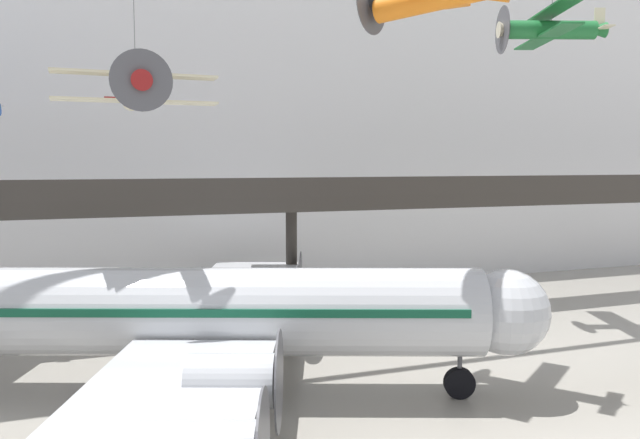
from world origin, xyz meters
TOP-DOWN VIEW (x-y plane):
  - hangar_back_wall at (0.00, 32.87)m, footprint 140.00×3.00m
  - mezzanine_walkway at (0.00, 21.55)m, footprint 110.00×3.20m
  - airliner_silver_main at (-7.78, 11.65)m, footprint 29.12×34.03m
  - suspended_plane_green_biplane at (14.25, 16.67)m, footprint 6.65×7.80m
  - suspended_plane_cream_biplane at (-9.61, 13.29)m, footprint 6.66×5.45m

SIDE VIEW (x-z plane):
  - airliner_silver_main at x=-7.78m, z-range -1.67..8.92m
  - mezzanine_walkway at x=0.00m, z-range 2.87..11.86m
  - suspended_plane_cream_biplane at x=-9.61m, z-range 7.56..18.04m
  - hangar_back_wall at x=0.00m, z-range 0.00..26.86m
  - suspended_plane_green_biplane at x=14.25m, z-range 14.58..20.80m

